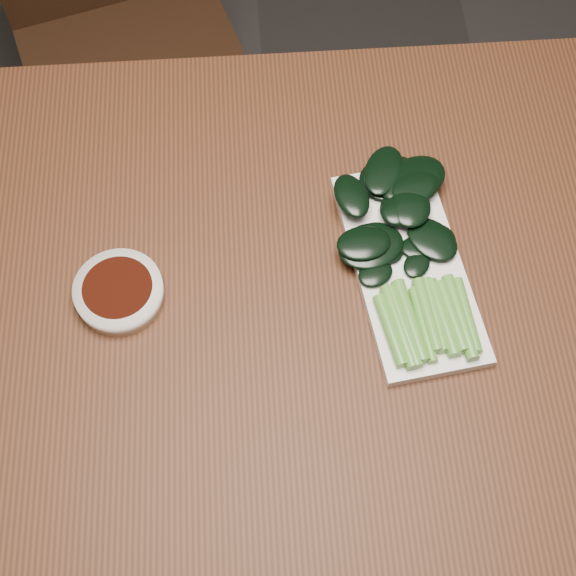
{
  "coord_description": "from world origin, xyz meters",
  "views": [
    {
      "loc": [
        -0.03,
        -0.4,
        1.59
      ],
      "look_at": [
        -0.0,
        0.03,
        0.76
      ],
      "focal_mm": 50.0,
      "sensor_mm": 36.0,
      "label": 1
    }
  ],
  "objects_px": {
    "serving_plate": "(408,267)",
    "gai_lan": "(404,242)",
    "chair_far": "(123,24)",
    "table": "(292,337)",
    "sauce_bowl": "(119,292)"
  },
  "relations": [
    {
      "from": "serving_plate",
      "to": "gai_lan",
      "type": "relative_size",
      "value": 0.97
    },
    {
      "from": "table",
      "to": "chair_far",
      "type": "bearing_deg",
      "value": 109.64
    },
    {
      "from": "sauce_bowl",
      "to": "gai_lan",
      "type": "height_order",
      "value": "gai_lan"
    },
    {
      "from": "sauce_bowl",
      "to": "gai_lan",
      "type": "relative_size",
      "value": 0.34
    },
    {
      "from": "table",
      "to": "sauce_bowl",
      "type": "xyz_separation_m",
      "value": [
        -0.2,
        0.03,
        0.09
      ]
    },
    {
      "from": "chair_far",
      "to": "gai_lan",
      "type": "xyz_separation_m",
      "value": [
        0.4,
        -0.67,
        0.29
      ]
    },
    {
      "from": "table",
      "to": "chair_far",
      "type": "height_order",
      "value": "chair_far"
    },
    {
      "from": "chair_far",
      "to": "sauce_bowl",
      "type": "relative_size",
      "value": 8.61
    },
    {
      "from": "table",
      "to": "sauce_bowl",
      "type": "height_order",
      "value": "sauce_bowl"
    },
    {
      "from": "table",
      "to": "serving_plate",
      "type": "xyz_separation_m",
      "value": [
        0.14,
        0.05,
        0.08
      ]
    },
    {
      "from": "gai_lan",
      "to": "serving_plate",
      "type": "bearing_deg",
      "value": -81.3
    },
    {
      "from": "serving_plate",
      "to": "gai_lan",
      "type": "distance_m",
      "value": 0.03
    },
    {
      "from": "serving_plate",
      "to": "gai_lan",
      "type": "bearing_deg",
      "value": 98.7
    },
    {
      "from": "sauce_bowl",
      "to": "chair_far",
      "type": "bearing_deg",
      "value": 95.25
    },
    {
      "from": "serving_plate",
      "to": "chair_far",
      "type": "bearing_deg",
      "value": 120.3
    }
  ]
}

